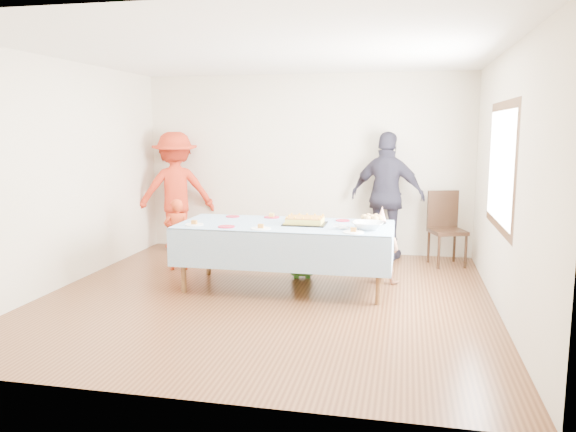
% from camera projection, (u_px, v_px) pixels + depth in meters
% --- Properties ---
extents(ground, '(5.00, 5.00, 0.00)m').
position_uv_depth(ground, '(266.00, 297.00, 6.38)').
color(ground, '#4C2815').
rests_on(ground, ground).
extents(room_walls, '(5.04, 5.04, 2.72)m').
position_uv_depth(room_walls, '(270.00, 140.00, 6.10)').
color(room_walls, beige).
rests_on(room_walls, ground).
extents(party_table, '(2.50, 1.10, 0.78)m').
position_uv_depth(party_table, '(285.00, 228.00, 6.61)').
color(party_table, brown).
rests_on(party_table, ground).
extents(birthday_cake, '(0.49, 0.38, 0.09)m').
position_uv_depth(birthday_cake, '(305.00, 221.00, 6.56)').
color(birthday_cake, black).
rests_on(birthday_cake, party_table).
extents(rolls_tray, '(0.34, 0.34, 0.10)m').
position_uv_depth(rolls_tray, '(372.00, 219.00, 6.67)').
color(rolls_tray, black).
rests_on(rolls_tray, party_table).
extents(punch_bowl, '(0.35, 0.35, 0.09)m').
position_uv_depth(punch_bowl, '(368.00, 226.00, 6.24)').
color(punch_bowl, silver).
rests_on(punch_bowl, party_table).
extents(party_hat, '(0.11, 0.11, 0.19)m').
position_uv_depth(party_hat, '(382.00, 214.00, 6.74)').
color(party_hat, white).
rests_on(party_hat, party_table).
extents(fork_pile, '(0.24, 0.18, 0.07)m').
position_uv_depth(fork_pile, '(342.00, 227.00, 6.23)').
color(fork_pile, white).
rests_on(fork_pile, party_table).
extents(plate_red_far_a, '(0.17, 0.17, 0.01)m').
position_uv_depth(plate_red_far_a, '(233.00, 216.00, 7.12)').
color(plate_red_far_a, '#B90D2B').
rests_on(plate_red_far_a, party_table).
extents(plate_red_far_b, '(0.20, 0.20, 0.01)m').
position_uv_depth(plate_red_far_b, '(272.00, 217.00, 7.06)').
color(plate_red_far_b, '#B90D2B').
rests_on(plate_red_far_b, party_table).
extents(plate_red_far_c, '(0.19, 0.19, 0.01)m').
position_uv_depth(plate_red_far_c, '(300.00, 219.00, 6.94)').
color(plate_red_far_c, '#B90D2B').
rests_on(plate_red_far_c, party_table).
extents(plate_red_far_d, '(0.17, 0.17, 0.01)m').
position_uv_depth(plate_red_far_d, '(343.00, 220.00, 6.81)').
color(plate_red_far_d, '#B90D2B').
rests_on(plate_red_far_d, party_table).
extents(plate_red_near, '(0.19, 0.19, 0.01)m').
position_uv_depth(plate_red_near, '(226.00, 227.00, 6.38)').
color(plate_red_near, '#B90D2B').
rests_on(plate_red_near, party_table).
extents(plate_white_left, '(0.22, 0.22, 0.01)m').
position_uv_depth(plate_white_left, '(194.00, 225.00, 6.52)').
color(plate_white_left, white).
rests_on(plate_white_left, party_table).
extents(plate_white_mid, '(0.22, 0.22, 0.01)m').
position_uv_depth(plate_white_mid, '(261.00, 228.00, 6.26)').
color(plate_white_mid, white).
rests_on(plate_white_mid, party_table).
extents(plate_white_right, '(0.22, 0.22, 0.01)m').
position_uv_depth(plate_white_right, '(353.00, 232.00, 6.04)').
color(plate_white_right, white).
rests_on(plate_white_right, party_table).
extents(dining_chair, '(0.56, 0.56, 1.03)m').
position_uv_depth(dining_chair, '(445.00, 224.00, 7.84)').
color(dining_chair, black).
rests_on(dining_chair, ground).
extents(toddler_left, '(0.41, 0.33, 0.97)m').
position_uv_depth(toddler_left, '(177.00, 234.00, 7.53)').
color(toddler_left, '#BB3617').
rests_on(toddler_left, ground).
extents(toddler_mid, '(0.45, 0.35, 0.81)m').
position_uv_depth(toddler_mid, '(302.00, 247.00, 7.13)').
color(toddler_mid, '#326923').
rests_on(toddler_mid, ground).
extents(toddler_right, '(0.45, 0.40, 0.77)m').
position_uv_depth(toddler_right, '(385.00, 252.00, 6.92)').
color(toddler_right, tan).
rests_on(toddler_right, ground).
extents(adult_left, '(1.36, 1.12, 1.84)m').
position_uv_depth(adult_left, '(176.00, 191.00, 8.77)').
color(adult_left, red).
rests_on(adult_left, ground).
extents(adult_right, '(1.16, 0.72, 1.85)m').
position_uv_depth(adult_right, '(387.00, 196.00, 8.10)').
color(adult_right, '#2C2B3B').
rests_on(adult_right, ground).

